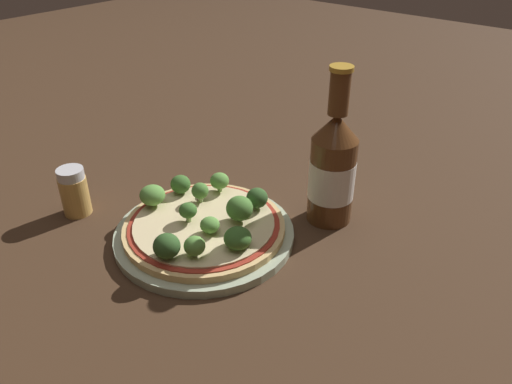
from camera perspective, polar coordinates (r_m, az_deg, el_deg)
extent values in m
plane|color=#3D2819|center=(0.71, -6.07, -4.18)|extent=(3.00, 3.00, 0.00)
cylinder|color=#A3B293|center=(0.69, -5.89, -4.78)|extent=(0.24, 0.24, 0.01)
cylinder|color=tan|center=(0.68, -5.92, -4.03)|extent=(0.22, 0.22, 0.01)
cylinder|color=maroon|center=(0.68, -5.95, -3.63)|extent=(0.20, 0.20, 0.00)
cylinder|color=beige|center=(0.67, -5.96, -3.54)|extent=(0.19, 0.19, 0.00)
cylinder|color=#89A866|center=(0.62, -2.09, -6.08)|extent=(0.01, 0.01, 0.01)
ellipsoid|color=#386628|center=(0.62, -2.11, -5.29)|extent=(0.04, 0.04, 0.03)
cylinder|color=#89A866|center=(0.67, -1.87, -2.93)|extent=(0.01, 0.01, 0.01)
ellipsoid|color=#477A33|center=(0.66, -1.89, -1.88)|extent=(0.04, 0.04, 0.03)
cylinder|color=#89A866|center=(0.70, 0.11, -1.54)|extent=(0.01, 0.01, 0.01)
ellipsoid|color=#2D5123|center=(0.69, 0.12, -0.68)|extent=(0.03, 0.03, 0.03)
cylinder|color=#89A866|center=(0.68, -7.83, -2.85)|extent=(0.01, 0.01, 0.01)
ellipsoid|color=#386628|center=(0.67, -7.90, -2.03)|extent=(0.02, 0.02, 0.02)
cylinder|color=#89A866|center=(0.65, -5.26, -4.43)|extent=(0.01, 0.01, 0.01)
ellipsoid|color=#568E3D|center=(0.64, -5.30, -3.76)|extent=(0.03, 0.03, 0.02)
cylinder|color=#89A866|center=(0.74, -4.16, 0.48)|extent=(0.01, 0.01, 0.01)
ellipsoid|color=#568E3D|center=(0.73, -4.19, 1.29)|extent=(0.03, 0.03, 0.02)
cylinder|color=#89A866|center=(0.74, -8.56, 0.16)|extent=(0.01, 0.01, 0.01)
ellipsoid|color=#386628|center=(0.73, -8.62, 0.89)|extent=(0.03, 0.03, 0.03)
cylinder|color=#89A866|center=(0.72, -11.65, -1.18)|extent=(0.01, 0.01, 0.01)
ellipsoid|color=#568E3D|center=(0.71, -11.76, -0.35)|extent=(0.04, 0.04, 0.03)
cylinder|color=#89A866|center=(0.71, -6.36, -0.70)|extent=(0.01, 0.01, 0.01)
ellipsoid|color=#477A33|center=(0.71, -6.41, 0.15)|extent=(0.02, 0.02, 0.02)
cylinder|color=#89A866|center=(0.61, -6.98, -6.92)|extent=(0.01, 0.01, 0.01)
ellipsoid|color=#568E3D|center=(0.61, -7.04, -6.13)|extent=(0.03, 0.03, 0.02)
cylinder|color=#89A866|center=(0.62, -10.07, -7.00)|extent=(0.01, 0.01, 0.01)
ellipsoid|color=#2D5123|center=(0.61, -10.17, -6.11)|extent=(0.03, 0.03, 0.03)
cylinder|color=#563319|center=(0.70, 8.62, 1.33)|extent=(0.06, 0.06, 0.12)
cylinder|color=silver|center=(0.70, 8.64, 1.50)|extent=(0.06, 0.06, 0.06)
cone|color=#563319|center=(0.66, 9.17, 7.34)|extent=(0.06, 0.06, 0.04)
cylinder|color=#563319|center=(0.65, 9.51, 11.10)|extent=(0.03, 0.03, 0.06)
cylinder|color=#B7892D|center=(0.64, 9.76, 13.77)|extent=(0.03, 0.03, 0.01)
cylinder|color=tan|center=(0.77, -19.97, -0.39)|extent=(0.04, 0.04, 0.06)
cylinder|color=silver|center=(0.75, -20.46, 1.96)|extent=(0.04, 0.04, 0.01)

